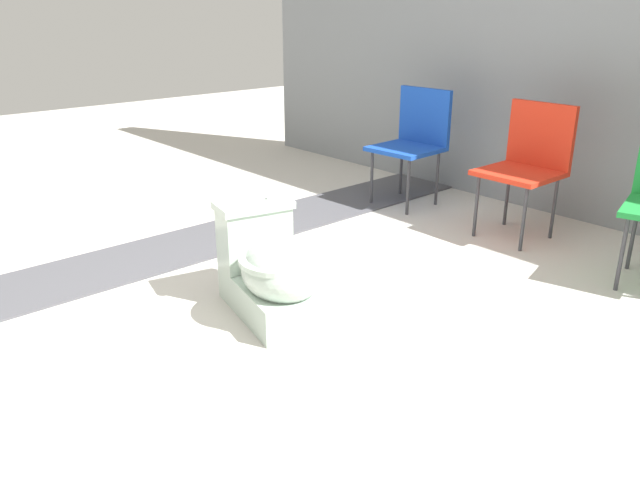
# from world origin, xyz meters

# --- Properties ---
(ground_plane) EXTENTS (14.00, 14.00, 0.00)m
(ground_plane) POSITION_xyz_m (0.00, 0.00, 0.00)
(ground_plane) COLOR beige
(gravel_strip) EXTENTS (0.56, 8.00, 0.01)m
(gravel_strip) POSITION_xyz_m (-1.11, 0.50, 0.01)
(gravel_strip) COLOR #4C4C51
(gravel_strip) RESTS_ON ground
(toilet) EXTENTS (0.70, 0.51, 0.52)m
(toilet) POSITION_xyz_m (-0.05, 0.16, 0.22)
(toilet) COLOR #B2C6B7
(toilet) RESTS_ON ground
(folding_chair_left) EXTENTS (0.46, 0.46, 0.83)m
(folding_chair_left) POSITION_xyz_m (-0.80, 2.05, 0.51)
(folding_chair_left) COLOR #1947B2
(folding_chair_left) RESTS_ON ground
(folding_chair_middle) EXTENTS (0.45, 0.45, 0.83)m
(folding_chair_middle) POSITION_xyz_m (0.13, 2.04, 0.51)
(folding_chair_middle) COLOR red
(folding_chair_middle) RESTS_ON ground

